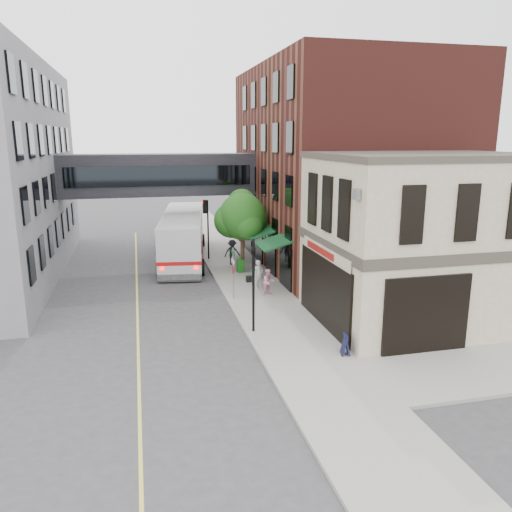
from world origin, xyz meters
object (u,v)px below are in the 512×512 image
pedestrian_b (268,282)px  pedestrian_c (232,252)px  sandwich_board (345,344)px  bus (183,234)px  pedestrian_a (259,274)px  newspaper_box (240,266)px

pedestrian_b → pedestrian_c: pedestrian_c is taller
sandwich_board → pedestrian_c: bearing=110.0°
bus → sandwich_board: size_ratio=14.89×
bus → pedestrian_a: 9.89m
pedestrian_a → pedestrian_c: bearing=74.8°
pedestrian_a → pedestrian_c: 6.12m
bus → pedestrian_b: bearing=-69.3°
pedestrian_b → pedestrian_c: (-0.73, 7.49, 0.15)m
bus → newspaper_box: bus is taller
pedestrian_a → newspaper_box: (-0.33, 3.92, -0.43)m
pedestrian_b → newspaper_box: size_ratio=1.70×
bus → pedestrian_c: size_ratio=7.31×
pedestrian_a → pedestrian_c: (-0.48, 6.10, 0.04)m
pedestrian_a → newspaper_box: pedestrian_a is taller
pedestrian_c → sandwich_board: bearing=-88.2°
pedestrian_b → sandwich_board: size_ratio=1.71×
pedestrian_a → pedestrian_b: 1.42m
pedestrian_a → sandwich_board: bearing=-102.5°
bus → sandwich_board: 20.01m
pedestrian_a → newspaper_box: 3.96m
bus → sandwich_board: bus is taller
bus → pedestrian_c: 4.52m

